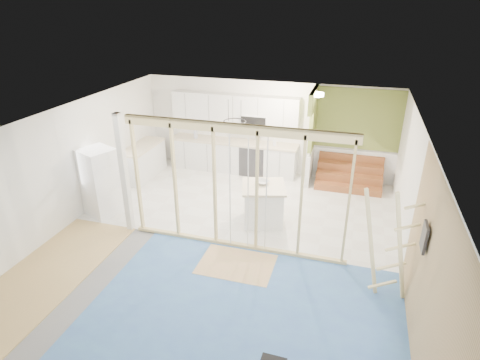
% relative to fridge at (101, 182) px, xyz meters
% --- Properties ---
extents(room, '(7.01, 8.01, 2.61)m').
position_rel_fridge_xyz_m(room, '(3.05, -0.45, 0.50)').
color(room, slate).
rests_on(room, ground).
extents(floor_overlays, '(7.00, 8.00, 0.03)m').
position_rel_fridge_xyz_m(floor_overlays, '(3.12, -0.39, -0.79)').
color(floor_overlays, silver).
rests_on(floor_overlays, room).
extents(stud_frame, '(4.66, 0.14, 2.60)m').
position_rel_fridge_xyz_m(stud_frame, '(2.83, -0.45, 0.78)').
color(stud_frame, '#D0BE7F').
rests_on(stud_frame, room).
extents(base_cabinets, '(4.45, 2.24, 0.93)m').
position_rel_fridge_xyz_m(base_cabinets, '(1.44, 2.91, -0.33)').
color(base_cabinets, silver).
rests_on(base_cabinets, room).
extents(upper_cabinets, '(3.60, 0.41, 0.85)m').
position_rel_fridge_xyz_m(upper_cabinets, '(2.21, 3.37, 1.02)').
color(upper_cabinets, silver).
rests_on(upper_cabinets, room).
extents(green_partition, '(2.25, 1.51, 2.60)m').
position_rel_fridge_xyz_m(green_partition, '(5.09, 3.21, 0.15)').
color(green_partition, olive).
rests_on(green_partition, room).
extents(pot_rack, '(0.52, 0.52, 0.72)m').
position_rel_fridge_xyz_m(pot_rack, '(2.74, 1.44, 1.20)').
color(pot_rack, black).
rests_on(pot_rack, room).
extents(sheathing_panel, '(0.02, 4.00, 2.60)m').
position_rel_fridge_xyz_m(sheathing_panel, '(6.53, -2.45, 0.50)').
color(sheathing_panel, tan).
rests_on(sheathing_panel, room).
extents(electrical_panel, '(0.04, 0.30, 0.40)m').
position_rel_fridge_xyz_m(electrical_panel, '(6.48, -1.85, 0.85)').
color(electrical_panel, '#333338').
rests_on(electrical_panel, room).
extents(ceiling_light, '(0.32, 0.32, 0.08)m').
position_rel_fridge_xyz_m(ceiling_light, '(4.45, 2.55, 1.74)').
color(ceiling_light, '#FFEABF').
rests_on(ceiling_light, room).
extents(fridge, '(0.91, 0.88, 1.59)m').
position_rel_fridge_xyz_m(fridge, '(0.00, 0.00, 0.00)').
color(fridge, white).
rests_on(fridge, room).
extents(island, '(1.15, 1.15, 0.91)m').
position_rel_fridge_xyz_m(island, '(3.65, 0.65, -0.34)').
color(island, white).
rests_on(island, room).
extents(bowl, '(0.37, 0.37, 0.07)m').
position_rel_fridge_xyz_m(bowl, '(3.59, 0.75, 0.15)').
color(bowl, beige).
rests_on(bowl, island).
extents(soap_bottle_a, '(0.16, 0.16, 0.33)m').
position_rel_fridge_xyz_m(soap_bottle_a, '(1.04, 3.15, 0.30)').
color(soap_bottle_a, '#9DA0AF').
rests_on(soap_bottle_a, base_cabinets).
extents(soap_bottle_b, '(0.11, 0.11, 0.19)m').
position_rel_fridge_xyz_m(soap_bottle_b, '(3.34, 3.21, 0.23)').
color(soap_bottle_b, silver).
rests_on(soap_bottle_b, base_cabinets).
extents(ladder, '(1.06, 0.22, 2.01)m').
position_rel_fridge_xyz_m(ladder, '(6.14, -1.22, 0.23)').
color(ladder, '#E1CC89').
rests_on(ladder, room).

